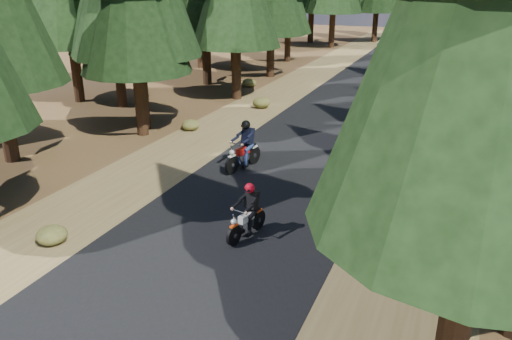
# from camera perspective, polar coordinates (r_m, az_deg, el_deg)

# --- Properties ---
(ground) EXTENTS (120.00, 120.00, 0.00)m
(ground) POSITION_cam_1_polar(r_m,az_deg,el_deg) (13.79, -2.42, -6.36)
(ground) COLOR #452C18
(ground) RESTS_ON ground
(road) EXTENTS (6.00, 100.00, 0.01)m
(road) POSITION_cam_1_polar(r_m,az_deg,el_deg) (18.04, 4.29, 0.48)
(road) COLOR black
(road) RESTS_ON ground
(shoulder_l) EXTENTS (3.20, 100.00, 0.01)m
(shoulder_l) POSITION_cam_1_polar(r_m,az_deg,el_deg) (19.87, -8.38, 2.28)
(shoulder_l) COLOR brown
(shoulder_l) RESTS_ON ground
(shoulder_r) EXTENTS (3.20, 100.00, 0.01)m
(shoulder_r) POSITION_cam_1_polar(r_m,az_deg,el_deg) (17.27, 18.90, -1.64)
(shoulder_r) COLOR brown
(shoulder_r) RESTS_ON ground
(log_near) EXTENTS (3.71, 3.46, 0.32)m
(log_near) POSITION_cam_1_polar(r_m,az_deg,el_deg) (20.47, 24.02, 1.65)
(log_near) COLOR #4C4233
(log_near) RESTS_ON ground
(understory_shrubs) EXTENTS (14.78, 30.27, 0.71)m
(understory_shrubs) POSITION_cam_1_polar(r_m,az_deg,el_deg) (19.94, 14.06, 2.76)
(understory_shrubs) COLOR #474C1E
(understory_shrubs) RESTS_ON ground
(rider_lead) EXTENTS (0.84, 1.71, 1.47)m
(rider_lead) POSITION_cam_1_polar(r_m,az_deg,el_deg) (12.98, -1.09, -5.74)
(rider_lead) COLOR silver
(rider_lead) RESTS_ON road
(rider_follow) EXTENTS (1.04, 2.03, 1.73)m
(rider_follow) POSITION_cam_1_polar(r_m,az_deg,el_deg) (17.54, -1.48, 1.93)
(rider_follow) COLOR #930D09
(rider_follow) RESTS_ON road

